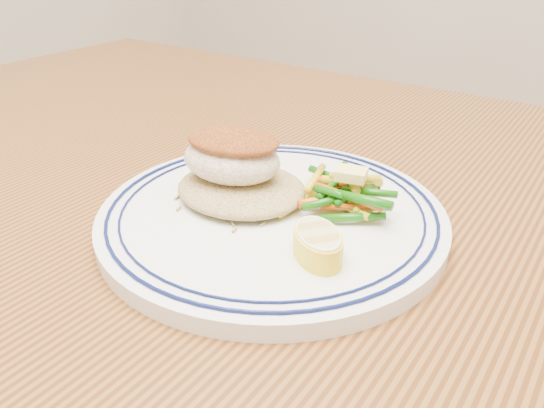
{
  "coord_description": "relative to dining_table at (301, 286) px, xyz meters",
  "views": [
    {
      "loc": [
        0.23,
        -0.38,
        0.99
      ],
      "look_at": [
        -0.0,
        -0.05,
        0.77
      ],
      "focal_mm": 35.0,
      "sensor_mm": 36.0,
      "label": 1
    }
  ],
  "objects": [
    {
      "name": "dining_table",
      "position": [
        0.0,
        0.0,
        0.0
      ],
      "size": [
        1.5,
        0.9,
        0.75
      ],
      "color": "#4E290F",
      "rests_on": "ground"
    },
    {
      "name": "butter_pat",
      "position": [
        0.05,
        -0.01,
        0.14
      ],
      "size": [
        0.03,
        0.03,
        0.01
      ],
      "primitive_type": "cube",
      "rotation": [
        0.0,
        0.0,
        0.26
      ],
      "color": "#F2E276",
      "rests_on": "vegetable_pile"
    },
    {
      "name": "vegetable_pile",
      "position": [
        0.04,
        -0.01,
        0.12
      ],
      "size": [
        0.1,
        0.09,
        0.03
      ],
      "color": "#14570A",
      "rests_on": "plate"
    },
    {
      "name": "plate",
      "position": [
        -0.0,
        -0.05,
        0.11
      ],
      "size": [
        0.3,
        0.3,
        0.02
      ],
      "color": "white",
      "rests_on": "dining_table"
    },
    {
      "name": "lemon_wedge",
      "position": [
        0.07,
        -0.09,
        0.12
      ],
      "size": [
        0.07,
        0.07,
        0.02
      ],
      "color": "yellow",
      "rests_on": "plate"
    },
    {
      "name": "fish_fillet",
      "position": [
        -0.05,
        -0.05,
        0.15
      ],
      "size": [
        0.1,
        0.08,
        0.05
      ],
      "color": "beige",
      "rests_on": "rice_pilaf"
    },
    {
      "name": "rice_pilaf",
      "position": [
        -0.04,
        -0.05,
        0.12
      ],
      "size": [
        0.12,
        0.11,
        0.02
      ],
      "primitive_type": "ellipsoid",
      "color": "olive",
      "rests_on": "plate"
    }
  ]
}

